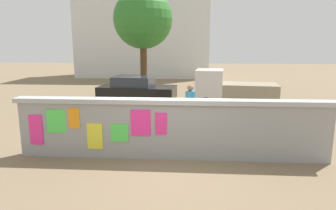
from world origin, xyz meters
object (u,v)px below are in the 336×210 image
(car_parked, at_px, (136,90))
(motorcycle, at_px, (148,113))
(person_walking, at_px, (190,103))
(auto_rickshaw_truck, at_px, (231,91))
(bicycle_near, at_px, (269,132))
(tree_roadside, at_px, (143,20))

(car_parked, height_order, motorcycle, car_parked)
(car_parked, xyz_separation_m, motorcycle, (1.13, -4.00, -0.27))
(car_parked, xyz_separation_m, person_walking, (2.71, -4.59, 0.26))
(car_parked, bearing_deg, motorcycle, -74.26)
(auto_rickshaw_truck, xyz_separation_m, bicycle_near, (0.57, -4.69, -0.54))
(auto_rickshaw_truck, distance_m, tree_roadside, 6.70)
(auto_rickshaw_truck, height_order, motorcycle, auto_rickshaw_truck)
(car_parked, bearing_deg, auto_rickshaw_truck, -14.98)
(car_parked, distance_m, person_walking, 5.33)
(bicycle_near, bearing_deg, person_walking, 151.34)
(person_walking, height_order, tree_roadside, tree_roadside)
(bicycle_near, xyz_separation_m, person_walking, (-2.43, 1.33, 0.62))
(motorcycle, bearing_deg, auto_rickshaw_truck, 38.87)
(auto_rickshaw_truck, distance_m, car_parked, 4.73)
(car_parked, height_order, person_walking, person_walking)
(bicycle_near, relative_size, tree_roadside, 0.29)
(bicycle_near, height_order, tree_roadside, tree_roadside)
(person_walking, bearing_deg, tree_roadside, 111.02)
(bicycle_near, bearing_deg, tree_roadside, 121.65)
(motorcycle, bearing_deg, tree_roadside, 99.73)
(person_walking, bearing_deg, motorcycle, 159.58)
(bicycle_near, bearing_deg, auto_rickshaw_truck, 96.91)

